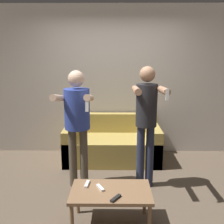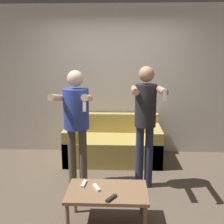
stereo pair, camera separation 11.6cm
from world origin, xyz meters
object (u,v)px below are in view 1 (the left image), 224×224
object	(u,v)px
coffee_table	(111,194)
remote_mid	(100,188)
couch	(112,145)
person_standing_right	(146,115)
person_standing_left	(77,116)
remote_far	(87,184)
remote_near	(116,198)

from	to	relation	value
coffee_table	remote_mid	xyz separation A→B (m)	(-0.12, 0.03, 0.06)
couch	remote_mid	distance (m)	1.81
person_standing_right	remote_mid	bearing A→B (deg)	-125.19
person_standing_left	remote_mid	world-z (taller)	person_standing_left
coffee_table	remote_far	bearing A→B (deg)	157.26
person_standing_left	couch	bearing A→B (deg)	64.44
remote_far	coffee_table	bearing A→B (deg)	-22.74
coffee_table	remote_far	size ratio (longest dim) A/B	5.63
person_standing_left	coffee_table	bearing A→B (deg)	-61.53
person_standing_left	person_standing_right	world-z (taller)	person_standing_right
couch	remote_far	world-z (taller)	couch
remote_mid	remote_far	bearing A→B (deg)	152.68
coffee_table	remote_mid	world-z (taller)	remote_mid
remote_mid	coffee_table	bearing A→B (deg)	-16.24
couch	person_standing_left	bearing A→B (deg)	-115.56
remote_far	person_standing_left	bearing A→B (deg)	104.92
remote_near	person_standing_left	bearing A→B (deg)	116.54
person_standing_left	coffee_table	xyz separation A→B (m)	(0.47, -0.86, -0.66)
person_standing_left	remote_near	bearing A→B (deg)	-63.46
remote_near	remote_mid	world-z (taller)	same
remote_near	remote_mid	distance (m)	0.27
person_standing_left	remote_near	size ratio (longest dim) A/B	11.34
person_standing_left	coffee_table	size ratio (longest dim) A/B	1.89
couch	remote_near	xyz separation A→B (m)	(0.05, -2.01, 0.15)
person_standing_left	person_standing_right	size ratio (longest dim) A/B	0.97
person_standing_left	remote_mid	xyz separation A→B (m)	(0.35, -0.83, -0.61)
person_standing_left	remote_mid	bearing A→B (deg)	-66.99
coffee_table	person_standing_left	bearing A→B (deg)	118.47
couch	person_standing_left	size ratio (longest dim) A/B	1.00
couch	remote_near	distance (m)	2.02
coffee_table	person_standing_right	bearing A→B (deg)	61.52
coffee_table	remote_near	bearing A→B (deg)	-73.83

